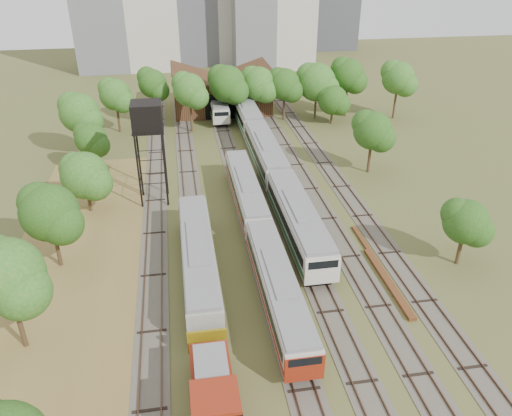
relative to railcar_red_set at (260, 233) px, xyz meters
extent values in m
plane|color=#475123|center=(2.00, -13.31, -1.75)|extent=(240.00, 240.00, 0.00)
cube|color=brown|center=(-16.00, -5.31, -1.73)|extent=(14.00, 60.00, 0.04)
cube|color=#4C473D|center=(-10.00, 11.69, -1.72)|extent=(2.60, 80.00, 0.06)
cube|color=#472D1E|center=(-10.72, 11.69, -1.63)|extent=(0.08, 80.00, 0.14)
cube|color=#472D1E|center=(-9.28, 11.69, -1.63)|extent=(0.08, 80.00, 0.14)
cube|color=#4C473D|center=(-6.00, 11.69, -1.72)|extent=(2.60, 80.00, 0.06)
cube|color=#472D1E|center=(-6.72, 11.69, -1.63)|extent=(0.08, 80.00, 0.14)
cube|color=#472D1E|center=(-5.28, 11.69, -1.63)|extent=(0.08, 80.00, 0.14)
cube|color=#4C473D|center=(0.00, 11.69, -1.72)|extent=(2.60, 80.00, 0.06)
cube|color=#472D1E|center=(-0.72, 11.69, -1.63)|extent=(0.08, 80.00, 0.14)
cube|color=#472D1E|center=(0.72, 11.69, -1.63)|extent=(0.08, 80.00, 0.14)
cube|color=#4C473D|center=(4.00, 11.69, -1.72)|extent=(2.60, 80.00, 0.06)
cube|color=#472D1E|center=(3.28, 11.69, -1.63)|extent=(0.08, 80.00, 0.14)
cube|color=#472D1E|center=(4.72, 11.69, -1.63)|extent=(0.08, 80.00, 0.14)
cube|color=#4C473D|center=(8.00, 11.69, -1.72)|extent=(2.60, 80.00, 0.06)
cube|color=#472D1E|center=(7.28, 11.69, -1.63)|extent=(0.08, 80.00, 0.14)
cube|color=#472D1E|center=(8.72, 11.69, -1.63)|extent=(0.08, 80.00, 0.14)
cube|color=#4C473D|center=(12.00, 11.69, -1.72)|extent=(2.60, 80.00, 0.06)
cube|color=#472D1E|center=(11.28, 11.69, -1.63)|extent=(0.08, 80.00, 0.14)
cube|color=#472D1E|center=(12.72, 11.69, -1.63)|extent=(0.08, 80.00, 0.14)
cube|color=black|center=(0.00, -8.69, -1.39)|extent=(1.99, 15.64, 0.72)
cube|color=beige|center=(0.00, -8.69, 0.10)|extent=(2.62, 17.00, 2.26)
cube|color=black|center=(0.00, -8.69, 0.37)|extent=(2.68, 15.64, 0.77)
cube|color=slate|center=(0.00, -8.69, 1.40)|extent=(2.41, 16.66, 0.33)
cube|color=maroon|center=(0.00, -8.69, -0.53)|extent=(2.68, 16.66, 0.41)
cube|color=maroon|center=(0.00, -17.14, -0.01)|extent=(2.66, 0.25, 2.03)
cube|color=black|center=(0.00, 8.81, -1.39)|extent=(1.99, 15.64, 0.72)
cube|color=beige|center=(0.00, 8.81, 0.10)|extent=(2.62, 17.00, 2.26)
cube|color=black|center=(0.00, 8.81, 0.37)|extent=(2.68, 15.64, 0.77)
cube|color=slate|center=(0.00, 8.81, 1.40)|extent=(2.41, 16.66, 0.33)
cube|color=maroon|center=(0.00, 8.81, -0.53)|extent=(2.68, 16.66, 0.41)
cube|color=black|center=(4.00, 1.07, -1.34)|extent=(2.27, 15.64, 0.82)
cube|color=beige|center=(4.00, 1.07, 0.37)|extent=(2.99, 17.00, 2.58)
cube|color=black|center=(4.00, 1.07, 0.67)|extent=(3.05, 15.64, 0.88)
cube|color=slate|center=(4.00, 1.07, 1.84)|extent=(2.75, 16.66, 0.37)
cube|color=#165A2C|center=(4.00, 1.07, -0.36)|extent=(3.05, 16.66, 0.46)
cube|color=beige|center=(4.00, -7.38, 0.24)|extent=(3.03, 0.25, 2.32)
cube|color=black|center=(4.00, 18.57, -1.34)|extent=(2.27, 15.64, 0.82)
cube|color=beige|center=(4.00, 18.57, 0.37)|extent=(2.99, 17.00, 2.58)
cube|color=black|center=(4.00, 18.57, 0.67)|extent=(3.05, 15.64, 0.88)
cube|color=slate|center=(4.00, 18.57, 1.84)|extent=(2.75, 16.66, 0.37)
cube|color=#165A2C|center=(4.00, 18.57, -0.36)|extent=(3.05, 16.66, 0.46)
cube|color=black|center=(4.00, 36.07, -1.34)|extent=(2.27, 15.64, 0.82)
cube|color=beige|center=(4.00, 36.07, 0.37)|extent=(2.99, 17.00, 2.58)
cube|color=black|center=(4.00, 36.07, 0.67)|extent=(3.05, 15.64, 0.88)
cube|color=slate|center=(4.00, 36.07, 1.84)|extent=(2.75, 16.66, 0.37)
cube|color=#165A2C|center=(4.00, 36.07, -0.36)|extent=(3.05, 16.66, 0.46)
cube|color=black|center=(0.00, 42.69, -1.39)|extent=(1.99, 14.72, 0.72)
cube|color=beige|center=(0.00, 42.69, 0.11)|extent=(2.62, 16.00, 2.26)
cube|color=black|center=(0.00, 42.69, 0.38)|extent=(2.68, 14.72, 0.77)
cube|color=slate|center=(0.00, 42.69, 1.40)|extent=(2.41, 15.68, 0.33)
cube|color=#165A2C|center=(0.00, 42.69, -0.53)|extent=(2.68, 15.68, 0.41)
cube|color=beige|center=(0.00, 34.74, -0.01)|extent=(2.66, 0.25, 2.04)
cube|color=black|center=(-6.00, -17.47, -1.29)|extent=(2.26, 7.20, 0.92)
cube|color=maroon|center=(-6.00, -16.67, -0.06)|extent=(2.56, 4.40, 1.54)
cube|color=maroon|center=(-6.00, -20.07, 0.56)|extent=(2.77, 2.67, 2.77)
cube|color=black|center=(-6.00, -20.07, 1.23)|extent=(2.82, 2.72, 0.92)
cube|color=gold|center=(-6.00, -13.52, -0.11)|extent=(2.77, 0.20, 1.85)
cube|color=slate|center=(-6.00, -17.47, 1.64)|extent=(2.05, 3.60, 0.21)
cube|color=black|center=(-6.00, -3.47, -1.37)|extent=(2.07, 16.56, 0.75)
cube|color=gray|center=(-6.00, -3.47, 0.18)|extent=(2.73, 18.00, 2.35)
cube|color=black|center=(-6.00, -3.47, 0.47)|extent=(2.79, 16.56, 0.80)
cube|color=slate|center=(-6.00, -3.47, 1.53)|extent=(2.51, 17.64, 0.34)
cylinder|color=black|center=(-11.37, 10.41, 2.42)|extent=(0.21, 0.21, 8.34)
cylinder|color=black|center=(-8.56, 10.41, 2.42)|extent=(0.21, 0.21, 8.34)
cylinder|color=black|center=(-11.37, 13.23, 2.42)|extent=(0.21, 0.21, 8.34)
cylinder|color=black|center=(-8.56, 13.23, 2.42)|extent=(0.21, 0.21, 8.34)
cube|color=black|center=(-9.96, 11.82, 6.69)|extent=(3.28, 3.28, 0.20)
cube|color=black|center=(-9.96, 11.82, 8.20)|extent=(3.13, 3.13, 2.81)
cube|color=brown|center=(10.00, -7.28, -1.58)|extent=(0.66, 9.94, 0.33)
cube|color=brown|center=(10.20, -1.33, -1.63)|extent=(0.44, 6.98, 0.23)
cube|color=#341A12|center=(1.00, 44.69, 1.00)|extent=(16.00, 11.00, 5.50)
cube|color=#341A12|center=(-3.00, 44.69, 4.35)|extent=(8.45, 11.55, 2.96)
cube|color=#341A12|center=(5.00, 44.69, 4.35)|extent=(8.45, 11.55, 2.96)
cube|color=black|center=(1.00, 39.24, 0.45)|extent=(6.40, 0.15, 4.12)
cylinder|color=#382616|center=(-19.04, -10.08, 0.73)|extent=(0.36, 0.36, 4.95)
sphere|color=#1F4612|center=(-19.04, -10.08, 4.55)|extent=(5.21, 5.21, 5.21)
cylinder|color=#382616|center=(-18.32, 0.16, 0.40)|extent=(0.36, 0.36, 4.30)
sphere|color=#1F4612|center=(-18.32, 0.16, 3.72)|extent=(5.03, 5.03, 5.03)
cylinder|color=#382616|center=(-16.92, 10.42, -0.09)|extent=(0.36, 0.36, 3.32)
sphere|color=#1F4612|center=(-16.92, 10.42, 2.47)|extent=(5.05, 5.05, 5.05)
cylinder|color=#382616|center=(-17.44, 20.53, 0.05)|extent=(0.36, 0.36, 3.61)
sphere|color=#1F4612|center=(-17.44, 20.53, 2.84)|extent=(3.95, 3.95, 3.95)
cylinder|color=#382616|center=(-19.44, 26.72, 0.64)|extent=(0.36, 0.36, 4.77)
sphere|color=#1F4612|center=(-19.44, 26.72, 4.32)|extent=(5.24, 5.24, 5.24)
cylinder|color=#382616|center=(-15.64, 35.96, 0.53)|extent=(0.36, 0.36, 4.55)
sphere|color=#1F4612|center=(-15.64, 35.96, 4.04)|extent=(4.71, 4.71, 4.71)
cylinder|color=#382616|center=(-10.12, 38.21, 0.87)|extent=(0.36, 0.36, 5.23)
sphere|color=#1F4612|center=(-10.12, 38.21, 4.91)|extent=(4.38, 4.38, 4.38)
cylinder|color=#382616|center=(-4.69, 34.23, 0.80)|extent=(0.36, 0.36, 5.09)
sphere|color=#1F4612|center=(-4.69, 34.23, 4.73)|extent=(4.91, 4.91, 4.91)
cylinder|color=#382616|center=(1.27, 37.05, 0.76)|extent=(0.36, 0.36, 5.02)
sphere|color=#1F4612|center=(1.27, 37.05, 4.64)|extent=(5.70, 5.70, 5.70)
cylinder|color=#382616|center=(6.36, 38.20, 0.56)|extent=(0.36, 0.36, 4.62)
sphere|color=#1F4612|center=(6.36, 38.20, 4.14)|extent=(5.41, 5.41, 5.41)
cylinder|color=#382616|center=(10.48, 37.60, 0.53)|extent=(0.36, 0.36, 4.55)
sphere|color=#1F4612|center=(10.48, 37.60, 4.05)|extent=(5.08, 5.08, 5.08)
cylinder|color=#382616|center=(15.73, 37.46, 0.60)|extent=(0.36, 0.36, 4.69)
sphere|color=#1F4612|center=(15.73, 37.46, 4.22)|extent=(6.10, 6.10, 6.10)
cylinder|color=#382616|center=(21.06, 37.88, 0.94)|extent=(0.36, 0.36, 5.37)
sphere|color=#1F4612|center=(21.06, 37.88, 5.09)|extent=(5.22, 5.22, 5.22)
cylinder|color=#382616|center=(28.59, 35.44, 0.86)|extent=(0.36, 0.36, 5.22)
sphere|color=#1F4612|center=(28.59, 35.44, 4.89)|extent=(5.17, 5.17, 5.17)
cylinder|color=#382616|center=(17.41, -5.43, -0.03)|extent=(0.36, 0.36, 3.45)
sphere|color=#1F4612|center=(17.41, -5.43, 2.64)|extent=(4.00, 4.00, 4.00)
cylinder|color=#382616|center=(16.67, 15.33, 0.43)|extent=(0.36, 0.36, 4.37)
sphere|color=#1F4612|center=(16.67, 15.33, 3.81)|extent=(4.73, 4.73, 4.73)
cylinder|color=#382616|center=(17.62, 34.37, -0.23)|extent=(0.36, 0.36, 3.03)
sphere|color=#1F4612|center=(17.62, 34.37, 2.11)|extent=(4.63, 4.63, 4.63)
camera|label=1|loc=(-6.91, -39.73, 24.44)|focal=35.00mm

